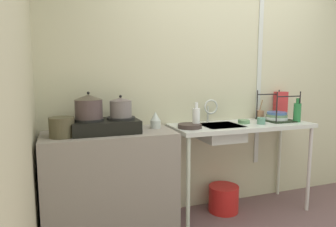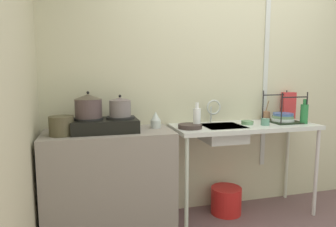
{
  "view_description": "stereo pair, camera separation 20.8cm",
  "coord_description": "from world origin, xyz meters",
  "px_view_note": "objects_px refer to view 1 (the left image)",
  "views": [
    {
      "loc": [
        -1.67,
        -1.4,
        1.42
      ],
      "look_at": [
        -0.76,
        1.14,
        1.06
      ],
      "focal_mm": 32.11,
      "sensor_mm": 36.0,
      "label": 1
    },
    {
      "loc": [
        -1.47,
        -1.47,
        1.42
      ],
      "look_at": [
        -0.76,
        1.14,
        1.06
      ],
      "focal_mm": 32.11,
      "sensor_mm": 36.0,
      "label": 2
    }
  ],
  "objects_px": {
    "cereal_box": "(280,105)",
    "stove": "(106,126)",
    "small_bowl_on_drainboard": "(244,122)",
    "bucket_on_floor": "(224,198)",
    "faucet": "(210,108)",
    "bottle_by_sink": "(196,117)",
    "percolator": "(155,120)",
    "dish_rack": "(277,116)",
    "cup_by_rack": "(261,121)",
    "sink_basin": "(221,133)",
    "pot_beside_stove": "(62,127)",
    "utensil_jar": "(260,115)",
    "pot_on_right_burner": "(121,107)",
    "bottle_by_rack": "(297,112)",
    "pot_on_left_burner": "(89,106)",
    "frying_pan": "(190,126)"
  },
  "relations": [
    {
      "from": "cereal_box",
      "to": "stove",
      "type": "bearing_deg",
      "value": -167.66
    },
    {
      "from": "small_bowl_on_drainboard",
      "to": "cereal_box",
      "type": "distance_m",
      "value": 0.66
    },
    {
      "from": "bucket_on_floor",
      "to": "faucet",
      "type": "bearing_deg",
      "value": 137.31
    },
    {
      "from": "bucket_on_floor",
      "to": "bottle_by_sink",
      "type": "bearing_deg",
      "value": -168.2
    },
    {
      "from": "small_bowl_on_drainboard",
      "to": "stove",
      "type": "bearing_deg",
      "value": -179.54
    },
    {
      "from": "percolator",
      "to": "faucet",
      "type": "height_order",
      "value": "faucet"
    },
    {
      "from": "stove",
      "to": "faucet",
      "type": "bearing_deg",
      "value": 8.19
    },
    {
      "from": "percolator",
      "to": "dish_rack",
      "type": "distance_m",
      "value": 1.35
    },
    {
      "from": "stove",
      "to": "percolator",
      "type": "xyz_separation_m",
      "value": [
        0.46,
        0.05,
        0.01
      ]
    },
    {
      "from": "stove",
      "to": "cup_by_rack",
      "type": "distance_m",
      "value": 1.52
    },
    {
      "from": "sink_basin",
      "to": "faucet",
      "type": "bearing_deg",
      "value": 102.11
    },
    {
      "from": "percolator",
      "to": "dish_rack",
      "type": "relative_size",
      "value": 0.45
    },
    {
      "from": "dish_rack",
      "to": "bottle_by_sink",
      "type": "height_order",
      "value": "dish_rack"
    },
    {
      "from": "percolator",
      "to": "cup_by_rack",
      "type": "xyz_separation_m",
      "value": [
        1.06,
        -0.14,
        -0.04
      ]
    },
    {
      "from": "sink_basin",
      "to": "small_bowl_on_drainboard",
      "type": "xyz_separation_m",
      "value": [
        0.27,
        0.01,
        0.09
      ]
    },
    {
      "from": "small_bowl_on_drainboard",
      "to": "cereal_box",
      "type": "relative_size",
      "value": 0.4
    },
    {
      "from": "pot_beside_stove",
      "to": "cup_by_rack",
      "type": "distance_m",
      "value": 1.87
    },
    {
      "from": "stove",
      "to": "pot_beside_stove",
      "type": "height_order",
      "value": "pot_beside_stove"
    },
    {
      "from": "dish_rack",
      "to": "utensil_jar",
      "type": "height_order",
      "value": "dish_rack"
    },
    {
      "from": "pot_on_right_burner",
      "to": "bottle_by_rack",
      "type": "relative_size",
      "value": 0.77
    },
    {
      "from": "pot_on_left_burner",
      "to": "dish_rack",
      "type": "relative_size",
      "value": 0.68
    },
    {
      "from": "stove",
      "to": "pot_beside_stove",
      "type": "xyz_separation_m",
      "value": [
        -0.35,
        -0.07,
        0.02
      ]
    },
    {
      "from": "pot_on_left_burner",
      "to": "pot_beside_stove",
      "type": "height_order",
      "value": "pot_on_left_burner"
    },
    {
      "from": "pot_on_right_burner",
      "to": "pot_beside_stove",
      "type": "height_order",
      "value": "pot_on_right_burner"
    },
    {
      "from": "stove",
      "to": "pot_beside_stove",
      "type": "distance_m",
      "value": 0.36
    },
    {
      "from": "sink_basin",
      "to": "bottle_by_rack",
      "type": "height_order",
      "value": "bottle_by_rack"
    },
    {
      "from": "utensil_jar",
      "to": "bucket_on_floor",
      "type": "height_order",
      "value": "utensil_jar"
    },
    {
      "from": "sink_basin",
      "to": "dish_rack",
      "type": "distance_m",
      "value": 0.71
    },
    {
      "from": "percolator",
      "to": "utensil_jar",
      "type": "relative_size",
      "value": 0.72
    },
    {
      "from": "pot_on_right_burner",
      "to": "faucet",
      "type": "bearing_deg",
      "value": 9.33
    },
    {
      "from": "pot_on_right_burner",
      "to": "bottle_by_rack",
      "type": "distance_m",
      "value": 1.83
    },
    {
      "from": "percolator",
      "to": "frying_pan",
      "type": "bearing_deg",
      "value": -18.85
    },
    {
      "from": "utensil_jar",
      "to": "frying_pan",
      "type": "bearing_deg",
      "value": -165.22
    },
    {
      "from": "utensil_jar",
      "to": "percolator",
      "type": "bearing_deg",
      "value": -173.14
    },
    {
      "from": "frying_pan",
      "to": "percolator",
      "type": "bearing_deg",
      "value": 161.15
    },
    {
      "from": "pot_on_left_burner",
      "to": "cup_by_rack",
      "type": "relative_size",
      "value": 2.84
    },
    {
      "from": "percolator",
      "to": "utensil_jar",
      "type": "distance_m",
      "value": 1.27
    },
    {
      "from": "bottle_by_sink",
      "to": "small_bowl_on_drainboard",
      "type": "bearing_deg",
      "value": 3.85
    },
    {
      "from": "frying_pan",
      "to": "dish_rack",
      "type": "relative_size",
      "value": 0.65
    },
    {
      "from": "percolator",
      "to": "bucket_on_floor",
      "type": "xyz_separation_m",
      "value": [
        0.73,
        -0.01,
        -0.86
      ]
    },
    {
      "from": "pot_on_left_burner",
      "to": "faucet",
      "type": "distance_m",
      "value": 1.22
    },
    {
      "from": "faucet",
      "to": "small_bowl_on_drainboard",
      "type": "xyz_separation_m",
      "value": [
        0.3,
        -0.14,
        -0.14
      ]
    },
    {
      "from": "pot_on_left_burner",
      "to": "bucket_on_floor",
      "type": "xyz_separation_m",
      "value": [
        1.33,
        0.05,
        -1.01
      ]
    },
    {
      "from": "cereal_box",
      "to": "cup_by_rack",
      "type": "bearing_deg",
      "value": -141.9
    },
    {
      "from": "bucket_on_floor",
      "to": "frying_pan",
      "type": "bearing_deg",
      "value": -167.46
    },
    {
      "from": "percolator",
      "to": "faucet",
      "type": "xyz_separation_m",
      "value": [
        0.62,
        0.1,
        0.08
      ]
    },
    {
      "from": "faucet",
      "to": "bucket_on_floor",
      "type": "bearing_deg",
      "value": -42.69
    },
    {
      "from": "pot_on_left_burner",
      "to": "percolator",
      "type": "relative_size",
      "value": 1.52
    },
    {
      "from": "cup_by_rack",
      "to": "bucket_on_floor",
      "type": "distance_m",
      "value": 0.89
    },
    {
      "from": "pot_on_right_burner",
      "to": "dish_rack",
      "type": "relative_size",
      "value": 0.56
    }
  ]
}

